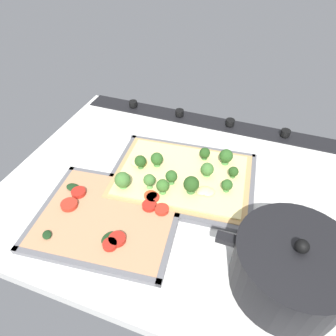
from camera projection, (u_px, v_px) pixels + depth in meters
ground_plane at (173, 189)px, 77.76cm from camera, size 84.41×68.74×3.00cm
stove_control_panel at (204, 120)px, 97.91cm from camera, size 81.03×7.00×2.60cm
baking_tray_front at (182, 178)px, 78.02cm from camera, size 38.91×30.33×1.30cm
broccoli_pizza at (181, 175)px, 76.60cm from camera, size 36.30×27.72×5.88cm
baking_tray_back at (108, 218)px, 68.43cm from camera, size 34.46×29.70×1.30cm
veggie_pizza_back at (109, 215)px, 68.03cm from camera, size 31.81×27.04×1.90cm
cooking_pot at (291, 267)px, 53.62cm from camera, size 27.87×21.08×13.36cm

